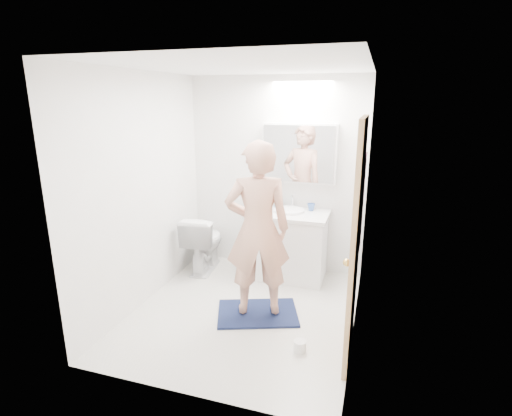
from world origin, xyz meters
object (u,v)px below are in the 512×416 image
at_px(toilet, 204,242).
at_px(soap_bottle_b, 279,201).
at_px(person, 258,230).
at_px(soap_bottle_a, 269,199).
at_px(toothbrush_cup, 311,207).
at_px(vanity_cabinet, 287,246).
at_px(toilet_paper_roll, 300,346).
at_px(medicine_cabinet, 299,153).

distance_m(toilet, soap_bottle_b, 1.08).
bearing_deg(toilet, person, 133.40).
bearing_deg(soap_bottle_a, soap_bottle_b, 14.62).
distance_m(soap_bottle_a, toothbrush_cup, 0.53).
bearing_deg(soap_bottle_b, soap_bottle_a, -165.38).
distance_m(person, soap_bottle_b, 1.16).
height_order(vanity_cabinet, soap_bottle_a, soap_bottle_a).
distance_m(toilet, toilet_paper_roll, 2.04).
height_order(toothbrush_cup, toilet_paper_roll, toothbrush_cup).
distance_m(vanity_cabinet, toilet_paper_roll, 1.56).
bearing_deg(medicine_cabinet, toilet_paper_roll, -77.11).
bearing_deg(person, toothbrush_cup, -125.91).
bearing_deg(vanity_cabinet, toilet, -173.82).
bearing_deg(soap_bottle_a, medicine_cabinet, 9.67).
xyz_separation_m(soap_bottle_a, toilet_paper_roll, (0.73, -1.60, -0.87)).
relative_size(soap_bottle_b, toilet_paper_roll, 1.47).
xyz_separation_m(soap_bottle_b, toothbrush_cup, (0.41, -0.02, -0.04)).
xyz_separation_m(toothbrush_cup, toilet_paper_roll, (0.21, -1.61, -0.81)).
bearing_deg(person, toilet_paper_roll, 118.31).
xyz_separation_m(vanity_cabinet, toilet, (-1.06, -0.11, -0.02)).
relative_size(vanity_cabinet, toilet_paper_roll, 8.18).
xyz_separation_m(vanity_cabinet, toilet_paper_roll, (0.45, -1.45, -0.34)).
bearing_deg(toilet, soap_bottle_b, -167.15).
height_order(toilet, person, person).
xyz_separation_m(medicine_cabinet, toilet, (-1.13, -0.33, -1.13)).
xyz_separation_m(vanity_cabinet, medicine_cabinet, (0.07, 0.21, 1.11)).
height_order(toilet, toilet_paper_roll, toilet).
bearing_deg(toilet_paper_roll, soap_bottle_a, 114.59).
distance_m(vanity_cabinet, toilet, 1.07).
bearing_deg(soap_bottle_b, person, -85.76).
bearing_deg(vanity_cabinet, person, -94.69).
bearing_deg(toothbrush_cup, toilet_paper_roll, -82.68).
distance_m(medicine_cabinet, toilet, 1.64).
relative_size(toilet, toilet_paper_roll, 6.67).
distance_m(toilet, person, 1.41).
distance_m(medicine_cabinet, toilet_paper_roll, 2.24).
relative_size(toothbrush_cup, toilet_paper_roll, 0.84).
relative_size(person, toothbrush_cup, 18.58).
bearing_deg(person, medicine_cabinet, -117.25).
bearing_deg(toothbrush_cup, soap_bottle_a, -178.91).
bearing_deg(soap_bottle_b, medicine_cabinet, 7.21).
xyz_separation_m(person, toothbrush_cup, (0.32, 1.14, -0.05)).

